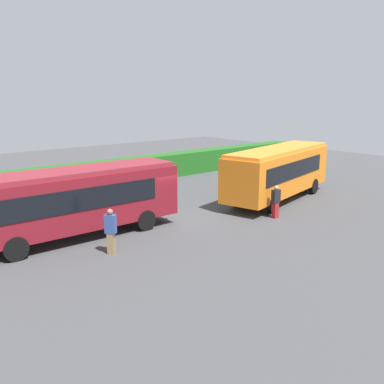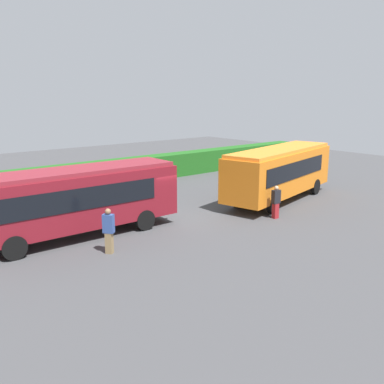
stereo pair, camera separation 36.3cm
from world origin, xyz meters
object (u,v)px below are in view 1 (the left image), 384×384
(bus_orange, at_px, (278,170))
(person_left, at_px, (111,230))
(person_right, at_px, (254,178))
(bus_maroon, at_px, (74,199))
(traffic_cone, at_px, (144,185))
(person_far, at_px, (279,172))
(person_center, at_px, (276,201))

(bus_orange, relative_size, person_left, 5.20)
(bus_orange, height_order, person_right, bus_orange)
(bus_maroon, distance_m, person_left, 2.96)
(bus_orange, relative_size, person_right, 5.81)
(person_left, xyz_separation_m, traffic_cone, (7.91, 9.18, -0.71))
(person_far, bearing_deg, bus_orange, 26.35)
(bus_orange, distance_m, traffic_cone, 9.21)
(person_left, bearing_deg, person_center, -43.09)
(bus_orange, relative_size, person_far, 5.19)
(person_left, xyz_separation_m, person_center, (9.28, -1.07, -0.09))
(person_right, bearing_deg, bus_orange, 36.03)
(person_right, distance_m, traffic_cone, 7.53)
(person_right, xyz_separation_m, person_far, (2.58, -0.03, 0.13))
(bus_orange, xyz_separation_m, person_center, (-3.29, -2.46, -0.94))
(person_far, bearing_deg, person_center, 26.05)
(bus_maroon, xyz_separation_m, person_center, (9.44, -3.91, -0.90))
(person_center, distance_m, traffic_cone, 10.35)
(person_center, xyz_separation_m, person_right, (3.99, 5.00, -0.03))
(person_center, bearing_deg, person_right, -34.39)
(person_center, distance_m, person_right, 6.40)
(person_left, height_order, person_right, person_left)
(bus_orange, bearing_deg, person_right, 62.16)
(bus_orange, bearing_deg, person_far, 25.02)
(person_far, xyz_separation_m, traffic_cone, (-7.94, 5.28, -0.72))
(person_right, relative_size, person_far, 0.89)
(bus_orange, xyz_separation_m, traffic_cone, (-4.66, 7.79, -1.56))
(bus_maroon, distance_m, person_center, 10.26)
(bus_maroon, relative_size, bus_orange, 1.01)
(bus_maroon, relative_size, person_far, 5.24)
(person_far, bearing_deg, bus_maroon, -7.25)
(person_center, bearing_deg, traffic_cone, 11.87)
(bus_orange, distance_m, person_right, 2.81)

